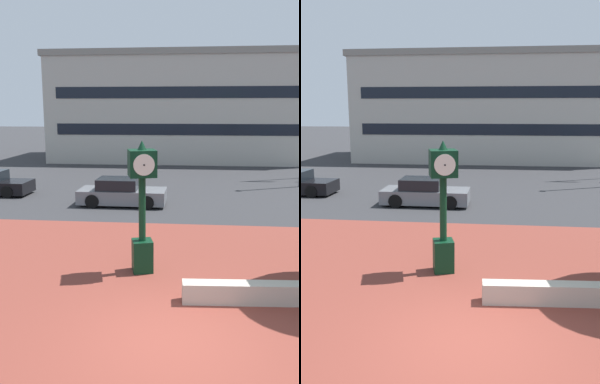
% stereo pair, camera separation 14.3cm
% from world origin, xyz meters
% --- Properties ---
extents(ground_plane, '(200.00, 200.00, 0.00)m').
position_xyz_m(ground_plane, '(0.00, 0.00, 0.00)').
color(ground_plane, '#2D2D30').
extents(plaza_brick_paving, '(44.00, 12.40, 0.01)m').
position_xyz_m(plaza_brick_paving, '(0.00, 2.20, 0.00)').
color(plaza_brick_paving, brown).
rests_on(plaza_brick_paving, ground).
extents(planter_wall, '(3.22, 0.59, 0.50)m').
position_xyz_m(planter_wall, '(1.76, 1.77, 0.25)').
color(planter_wall, '#ADA393').
rests_on(planter_wall, ground).
extents(street_clock, '(0.87, 0.89, 3.67)m').
position_xyz_m(street_clock, '(-0.99, 3.46, 2.00)').
color(street_clock, black).
rests_on(street_clock, ground).
extents(car_street_far, '(4.14, 1.89, 1.28)m').
position_xyz_m(car_street_far, '(-2.93, 11.53, 0.57)').
color(car_street_far, slate).
rests_on(car_street_far, ground).
extents(civic_building, '(22.58, 11.15, 9.19)m').
position_xyz_m(civic_building, '(-0.67, 31.34, 4.61)').
color(civic_building, '#B2ADA3').
rests_on(civic_building, ground).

